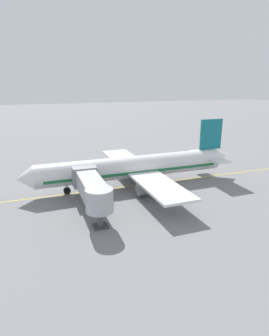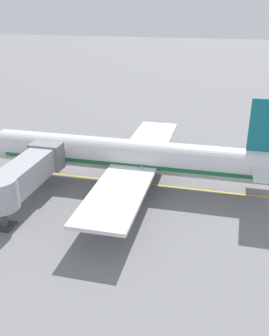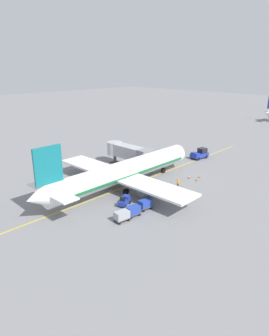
% 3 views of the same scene
% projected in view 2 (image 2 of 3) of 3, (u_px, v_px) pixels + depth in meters
% --- Properties ---
extents(ground_plane, '(400.00, 400.00, 0.00)m').
position_uv_depth(ground_plane, '(114.00, 180.00, 44.67)').
color(ground_plane, slate).
extents(gate_lead_in_line, '(0.24, 80.00, 0.01)m').
position_uv_depth(gate_lead_in_line, '(114.00, 180.00, 44.67)').
color(gate_lead_in_line, gold).
rests_on(gate_lead_in_line, ground).
extents(parked_airliner, '(30.05, 37.23, 10.63)m').
position_uv_depth(parked_airliner, '(131.00, 156.00, 43.13)').
color(parked_airliner, white).
rests_on(parked_airliner, ground).
extents(jet_bridge, '(12.18, 3.50, 4.98)m').
position_uv_depth(jet_bridge, '(25.00, 174.00, 38.01)').
color(jet_bridge, '#A8AAAF').
rests_on(jet_bridge, ground).
extents(baggage_tug_lead, '(2.00, 2.76, 1.62)m').
position_uv_depth(baggage_tug_lead, '(178.00, 163.00, 47.65)').
color(baggage_tug_lead, '#1E339E').
rests_on(baggage_tug_lead, ground).
extents(baggage_cart_front, '(1.55, 2.96, 1.58)m').
position_uv_depth(baggage_cart_front, '(172.00, 151.00, 50.84)').
color(baggage_cart_front, '#4C4C51').
rests_on(baggage_cart_front, ground).
extents(baggage_cart_second_in_train, '(1.55, 2.96, 1.58)m').
position_uv_depth(baggage_cart_second_in_train, '(194.00, 152.00, 50.37)').
color(baggage_cart_second_in_train, '#4C4C51').
rests_on(baggage_cart_second_in_train, ground).
extents(baggage_cart_third_in_train, '(1.55, 2.96, 1.58)m').
position_uv_depth(baggage_cart_third_in_train, '(211.00, 154.00, 49.86)').
color(baggage_cart_third_in_train, '#4C4C51').
rests_on(baggage_cart_third_in_train, ground).
extents(ground_crew_wing_walker, '(0.28, 0.73, 1.69)m').
position_uv_depth(ground_crew_wing_walker, '(94.00, 149.00, 51.71)').
color(ground_crew_wing_walker, '#232328').
rests_on(ground_crew_wing_walker, ground).
extents(ground_crew_loader, '(0.46, 0.66, 1.69)m').
position_uv_depth(ground_crew_loader, '(115.00, 144.00, 53.34)').
color(ground_crew_loader, '#232328').
rests_on(ground_crew_loader, ground).
extents(safety_cone_nose_left, '(0.36, 0.36, 0.59)m').
position_uv_depth(safety_cone_nose_left, '(54.00, 153.00, 52.03)').
color(safety_cone_nose_left, black).
rests_on(safety_cone_nose_left, ground).
extents(safety_cone_nose_right, '(0.36, 0.36, 0.59)m').
position_uv_depth(safety_cone_nose_right, '(60.00, 148.00, 53.68)').
color(safety_cone_nose_right, black).
rests_on(safety_cone_nose_right, ground).
extents(safety_cone_wing_tip, '(0.36, 0.36, 0.59)m').
position_uv_depth(safety_cone_wing_tip, '(47.00, 148.00, 53.59)').
color(safety_cone_wing_tip, black).
rests_on(safety_cone_wing_tip, ground).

